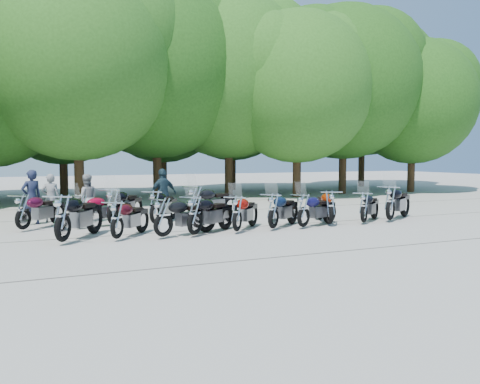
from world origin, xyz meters
name	(u,v)px	position (x,y,z in m)	size (l,w,h in m)	color
ground	(262,234)	(0.00, 0.00, 0.00)	(90.00, 90.00, 0.00)	#A29B92
tree_3	(77,63)	(-3.57, 11.24, 6.32)	(8.70, 8.70, 10.67)	#3A2614
tree_4	(156,69)	(0.54, 13.09, 6.64)	(9.13, 9.13, 11.20)	#3A2614
tree_5	(229,76)	(4.61, 13.20, 6.57)	(9.04, 9.04, 11.10)	#3A2614
tree_6	(297,87)	(7.55, 10.82, 5.81)	(8.00, 8.00, 9.82)	#3A2614
tree_7	(344,83)	(11.20, 11.78, 6.39)	(8.79, 8.79, 10.79)	#3A2614
tree_8	(413,101)	(15.83, 11.20, 5.47)	(7.53, 7.53, 9.25)	#3A2614
tree_11	(62,94)	(-3.76, 16.43, 5.49)	(7.56, 7.56, 9.28)	#3A2614
tree_12	(162,95)	(1.80, 16.47, 5.72)	(7.88, 7.88, 9.67)	#3A2614
tree_13	(232,96)	(6.69, 17.47, 6.04)	(8.31, 8.31, 10.20)	#3A2614
tree_14	(297,100)	(10.68, 16.09, 5.83)	(8.02, 8.02, 9.84)	#3A2614
tree_15	(363,88)	(16.61, 17.02, 7.03)	(9.67, 9.67, 11.86)	#3A2614
motorcycle_0	(62,216)	(-5.25, 0.59, 0.71)	(0.77, 2.52, 1.42)	black
motorcycle_1	(117,218)	(-3.92, 0.58, 0.59)	(0.64, 2.10, 1.18)	black
motorcycle_2	(163,216)	(-2.74, 0.38, 0.62)	(0.67, 2.21, 1.25)	black
motorcycle_3	(195,214)	(-1.87, 0.36, 0.64)	(0.69, 2.25, 1.27)	black
motorcycle_4	(237,212)	(-0.56, 0.46, 0.61)	(0.66, 2.16, 1.22)	#7E0A04
motorcycle_5	(273,210)	(0.65, 0.54, 0.62)	(0.67, 2.21, 1.25)	black
motorcycle_6	(304,209)	(1.64, 0.46, 0.60)	(0.65, 2.13, 1.20)	#0E0C37
motorcycle_7	(330,206)	(2.72, 0.65, 0.63)	(0.68, 2.24, 1.27)	maroon
motorcycle_8	(364,206)	(3.95, 0.53, 0.59)	(0.64, 2.10, 1.18)	black
motorcycle_9	(390,202)	(5.10, 0.62, 0.69)	(0.74, 2.44, 1.38)	black
motorcycle_10	(23,210)	(-6.10, 3.35, 0.62)	(0.67, 2.20, 1.24)	#3F0821
motorcycle_11	(81,210)	(-4.48, 3.18, 0.59)	(0.63, 2.09, 1.18)	maroon
motorcycle_12	(113,205)	(-3.52, 3.33, 0.68)	(0.73, 2.40, 1.36)	black
motorcycle_13	(155,206)	(-2.26, 3.09, 0.63)	(0.68, 2.23, 1.26)	black
motorcycle_14	(196,202)	(-0.83, 3.24, 0.69)	(0.74, 2.43, 1.37)	black
rider_0	(31,197)	(-5.81, 4.87, 0.88)	(0.64, 0.42, 1.77)	#1C223B
rider_1	(86,198)	(-4.14, 4.65, 0.80)	(0.78, 0.61, 1.61)	#969698
rider_2	(163,194)	(-1.57, 4.54, 0.88)	(1.04, 0.43, 1.77)	#213945
rider_3	(51,198)	(-5.20, 5.28, 0.81)	(0.59, 0.39, 1.62)	gray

